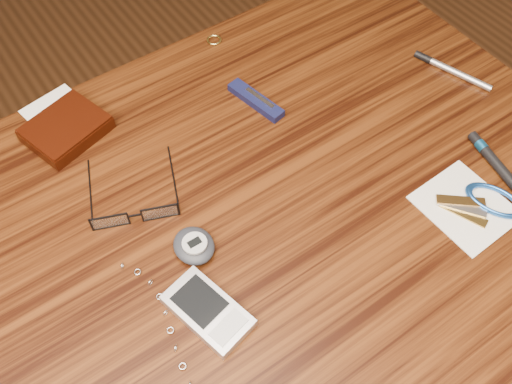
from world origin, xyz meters
The scene contains 10 objects.
desk centered at (0.00, 0.00, 0.65)m, with size 1.00×0.70×0.75m.
wallet_and_card centered at (-0.10, 0.27, 0.76)m, with size 0.12×0.15×0.02m.
eyeglasses centered at (-0.09, 0.09, 0.76)m, with size 0.14×0.14×0.02m.
gold_ring centered at (0.17, 0.32, 0.75)m, with size 0.02×0.02×0.00m, color tan.
pda_phone centered at (-0.08, -0.06, 0.76)m, with size 0.07×0.11×0.02m.
pedometer centered at (-0.05, 0.01, 0.76)m, with size 0.05×0.06×0.02m.
notepad_keys centered at (0.28, -0.14, 0.75)m, with size 0.12×0.11×0.01m.
pocket_knife centered at (0.14, 0.17, 0.76)m, with size 0.04×0.10×0.01m.
silver_pen centered at (0.42, 0.06, 0.75)m, with size 0.05×0.12×0.01m.
black_blue_pen centered at (0.34, -0.10, 0.76)m, with size 0.03×0.10×0.01m.
Camera 1 is at (-0.18, -0.30, 1.35)m, focal length 40.00 mm.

